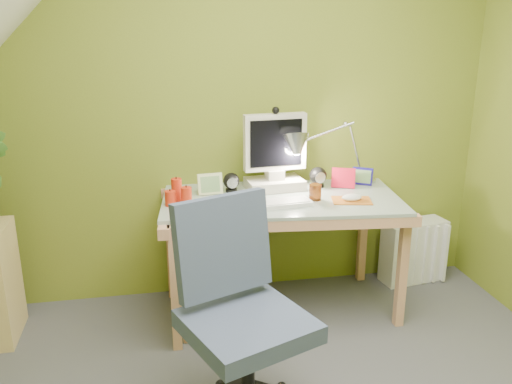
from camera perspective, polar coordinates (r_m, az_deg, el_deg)
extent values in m
cube|color=olive|center=(3.37, -1.95, 8.72)|extent=(3.20, 0.01, 2.40)
cube|color=white|center=(3.01, 1.82, -1.26)|extent=(0.44, 0.18, 0.02)
cube|color=#B8621C|center=(3.14, 10.04, -0.88)|extent=(0.25, 0.20, 0.01)
ellipsoid|color=white|center=(3.13, 10.05, -0.58)|extent=(0.12, 0.08, 0.04)
cylinder|color=brown|center=(3.12, 6.25, -0.01)|extent=(0.08, 0.08, 0.09)
cube|color=red|center=(3.37, 9.18, 1.48)|extent=(0.14, 0.07, 0.12)
cube|color=navy|center=(3.46, 11.14, 1.65)|extent=(0.12, 0.08, 0.11)
cube|color=beige|center=(3.21, -4.86, 0.85)|extent=(0.15, 0.03, 0.13)
cube|color=white|center=(3.88, 16.21, -5.97)|extent=(0.45, 0.24, 0.43)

